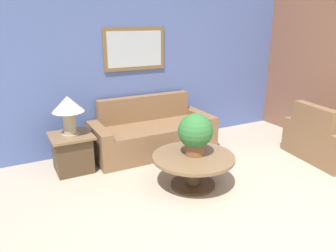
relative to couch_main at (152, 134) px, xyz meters
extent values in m
plane|color=tan|center=(0.24, -2.62, -0.30)|extent=(20.00, 20.00, 0.00)
cube|color=#5166A8|center=(0.24, 0.47, 1.00)|extent=(7.31, 0.06, 2.60)
cube|color=brown|center=(-0.10, 0.43, 1.37)|extent=(1.07, 0.03, 0.69)
cube|color=#B2BCC6|center=(-0.10, 0.42, 1.37)|extent=(0.95, 0.01, 0.57)
cube|color=brown|center=(2.93, -1.09, 1.00)|extent=(0.06, 5.07, 2.60)
cube|color=brown|center=(0.00, -0.04, -0.06)|extent=(1.64, 0.87, 0.47)
cube|color=brown|center=(0.00, 0.31, 0.39)|extent=(1.64, 0.16, 0.42)
cube|color=brown|center=(-0.91, -0.04, -0.01)|extent=(0.18, 0.87, 0.57)
cube|color=brown|center=(0.91, -0.04, -0.01)|extent=(0.18, 0.87, 0.57)
cube|color=brown|center=(2.35, -1.56, -0.06)|extent=(0.95, 0.89, 0.47)
cube|color=brown|center=(2.01, -1.52, 0.39)|extent=(0.26, 0.80, 0.42)
cube|color=brown|center=(2.41, -1.08, -0.01)|extent=(0.87, 0.28, 0.57)
cylinder|color=#4C3823|center=(-0.04, -1.35, -0.28)|extent=(0.60, 0.60, 0.03)
cylinder|color=#4C3823|center=(-0.04, -1.35, -0.09)|extent=(0.20, 0.20, 0.36)
cylinder|color=brown|center=(-0.04, -1.35, 0.11)|extent=(1.08, 1.08, 0.04)
cube|color=#4C3823|center=(-1.35, -0.13, -0.04)|extent=(0.50, 0.50, 0.52)
cube|color=brown|center=(-1.35, -0.13, 0.24)|extent=(0.59, 0.59, 0.03)
cylinder|color=tan|center=(-1.35, -0.13, 0.27)|extent=(0.25, 0.25, 0.02)
cylinder|color=tan|center=(-1.35, -0.13, 0.44)|extent=(0.18, 0.18, 0.32)
cone|color=beige|center=(-1.35, -0.13, 0.71)|extent=(0.45, 0.45, 0.22)
cylinder|color=brown|center=(0.00, -1.31, 0.21)|extent=(0.26, 0.26, 0.15)
sphere|color=#2D6B33|center=(0.00, -1.31, 0.46)|extent=(0.46, 0.46, 0.46)
camera|label=1|loc=(-2.17, -4.68, 1.84)|focal=35.00mm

